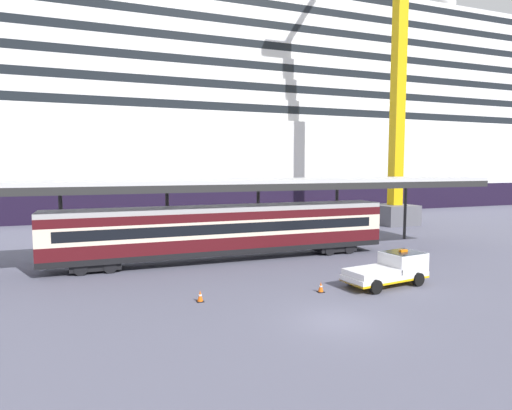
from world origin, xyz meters
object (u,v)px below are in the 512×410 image
object	(u,v)px
train_carriage	(226,230)
dockside_crane	(405,55)
traffic_cone_near	(200,296)
cruise_ship	(221,117)
service_truck	(392,268)
quay_bollard	(405,261)
traffic_cone_mid	(321,287)

from	to	relation	value
train_carriage	dockside_crane	xyz separation A→B (m)	(25.60, 12.15, 17.90)
train_carriage	dockside_crane	size ratio (longest dim) A/B	0.41
traffic_cone_near	dockside_crane	distance (m)	41.44
cruise_ship	service_truck	size ratio (longest dim) A/B	31.42
traffic_cone_near	train_carriage	bearing A→B (deg)	66.14
train_carriage	quay_bollard	world-z (taller)	train_carriage
service_truck	traffic_cone_mid	xyz separation A→B (m)	(-4.71, 0.05, -0.70)
train_carriage	service_truck	xyz separation A→B (m)	(7.46, -9.69, -1.33)
traffic_cone_near	traffic_cone_mid	bearing A→B (deg)	-5.68
cruise_ship	quay_bollard	bearing A→B (deg)	-90.18
cruise_ship	quay_bollard	xyz separation A→B (m)	(-0.15, -47.48, -15.02)
traffic_cone_mid	quay_bollard	size ratio (longest dim) A/B	0.62
dockside_crane	cruise_ship	bearing A→B (deg)	116.81
service_truck	dockside_crane	bearing A→B (deg)	50.29
quay_bollard	traffic_cone_mid	bearing A→B (deg)	-160.08
cruise_ship	traffic_cone_near	distance (m)	54.21
traffic_cone_near	dockside_crane	world-z (taller)	dockside_crane
train_carriage	cruise_ship	bearing A→B (deg)	74.77
traffic_cone_mid	service_truck	bearing A→B (deg)	-0.64
dockside_crane	train_carriage	bearing A→B (deg)	-154.61
traffic_cone_mid	traffic_cone_near	bearing A→B (deg)	174.32
service_truck	traffic_cone_near	xyz separation A→B (m)	(-11.43, 0.72, -0.69)
traffic_cone_near	dockside_crane	size ratio (longest dim) A/B	0.01
service_truck	traffic_cone_mid	bearing A→B (deg)	179.36
traffic_cone_near	quay_bollard	size ratio (longest dim) A/B	0.64
cruise_ship	traffic_cone_mid	distance (m)	53.38
service_truck	traffic_cone_near	size ratio (longest dim) A/B	8.87
service_truck	cruise_ship	bearing A→B (deg)	85.86
service_truck	traffic_cone_mid	distance (m)	4.77
dockside_crane	traffic_cone_near	bearing A→B (deg)	-144.46
service_truck	traffic_cone_near	distance (m)	11.47
traffic_cone_near	cruise_ship	bearing A→B (deg)	73.15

